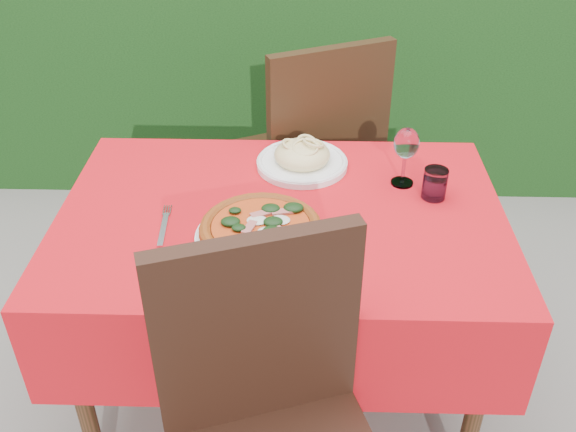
{
  "coord_description": "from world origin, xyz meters",
  "views": [
    {
      "loc": [
        0.06,
        -1.5,
        1.76
      ],
      "look_at": [
        0.02,
        -0.05,
        0.77
      ],
      "focal_mm": 40.0,
      "sensor_mm": 36.0,
      "label": 1
    }
  ],
  "objects_px": {
    "pizza_plate": "(261,231)",
    "pasta_plate": "(302,158)",
    "fork": "(163,229)",
    "wine_glass": "(406,146)",
    "water_glass": "(435,185)",
    "chair_near": "(273,427)",
    "chair_far": "(315,149)"
  },
  "relations": [
    {
      "from": "chair_far",
      "to": "pasta_plate",
      "type": "distance_m",
      "value": 0.45
    },
    {
      "from": "pizza_plate",
      "to": "water_glass",
      "type": "height_order",
      "value": "water_glass"
    },
    {
      "from": "pizza_plate",
      "to": "pasta_plate",
      "type": "distance_m",
      "value": 0.41
    },
    {
      "from": "pasta_plate",
      "to": "wine_glass",
      "type": "distance_m",
      "value": 0.33
    },
    {
      "from": "chair_near",
      "to": "pasta_plate",
      "type": "distance_m",
      "value": 0.88
    },
    {
      "from": "pasta_plate",
      "to": "fork",
      "type": "height_order",
      "value": "pasta_plate"
    },
    {
      "from": "pizza_plate",
      "to": "wine_glass",
      "type": "xyz_separation_m",
      "value": [
        0.41,
        0.3,
        0.1
      ]
    },
    {
      "from": "chair_near",
      "to": "water_glass",
      "type": "distance_m",
      "value": 0.84
    },
    {
      "from": "chair_near",
      "to": "water_glass",
      "type": "bearing_deg",
      "value": 39.14
    },
    {
      "from": "chair_far",
      "to": "pizza_plate",
      "type": "bearing_deg",
      "value": 54.4
    },
    {
      "from": "pizza_plate",
      "to": "wine_glass",
      "type": "relative_size",
      "value": 1.89
    },
    {
      "from": "pasta_plate",
      "to": "fork",
      "type": "bearing_deg",
      "value": -136.16
    },
    {
      "from": "chair_far",
      "to": "pizza_plate",
      "type": "relative_size",
      "value": 2.95
    },
    {
      "from": "pizza_plate",
      "to": "fork",
      "type": "relative_size",
      "value": 1.68
    },
    {
      "from": "chair_near",
      "to": "pasta_plate",
      "type": "bearing_deg",
      "value": 67.97
    },
    {
      "from": "chair_near",
      "to": "fork",
      "type": "xyz_separation_m",
      "value": [
        -0.32,
        0.5,
        0.17
      ]
    },
    {
      "from": "pasta_plate",
      "to": "fork",
      "type": "distance_m",
      "value": 0.52
    },
    {
      "from": "pizza_plate",
      "to": "pasta_plate",
      "type": "bearing_deg",
      "value": 75.28
    },
    {
      "from": "water_glass",
      "to": "fork",
      "type": "distance_m",
      "value": 0.78
    },
    {
      "from": "chair_near",
      "to": "chair_far",
      "type": "height_order",
      "value": "chair_far"
    },
    {
      "from": "chair_far",
      "to": "wine_glass",
      "type": "xyz_separation_m",
      "value": [
        0.26,
        -0.5,
        0.29
      ]
    },
    {
      "from": "wine_glass",
      "to": "water_glass",
      "type": "bearing_deg",
      "value": -42.0
    },
    {
      "from": "chair_far",
      "to": "wine_glass",
      "type": "distance_m",
      "value": 0.63
    },
    {
      "from": "chair_far",
      "to": "pizza_plate",
      "type": "height_order",
      "value": "chair_far"
    },
    {
      "from": "fork",
      "to": "chair_far",
      "type": "bearing_deg",
      "value": 57.17
    },
    {
      "from": "pizza_plate",
      "to": "fork",
      "type": "height_order",
      "value": "pizza_plate"
    },
    {
      "from": "pasta_plate",
      "to": "wine_glass",
      "type": "relative_size",
      "value": 1.55
    },
    {
      "from": "water_glass",
      "to": "wine_glass",
      "type": "relative_size",
      "value": 0.5
    },
    {
      "from": "fork",
      "to": "water_glass",
      "type": "bearing_deg",
      "value": 9.92
    },
    {
      "from": "fork",
      "to": "pizza_plate",
      "type": "bearing_deg",
      "value": -12.39
    },
    {
      "from": "pasta_plate",
      "to": "fork",
      "type": "relative_size",
      "value": 1.38
    },
    {
      "from": "chair_near",
      "to": "pizza_plate",
      "type": "xyz_separation_m",
      "value": [
        -0.05,
        0.46,
        0.19
      ]
    }
  ]
}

